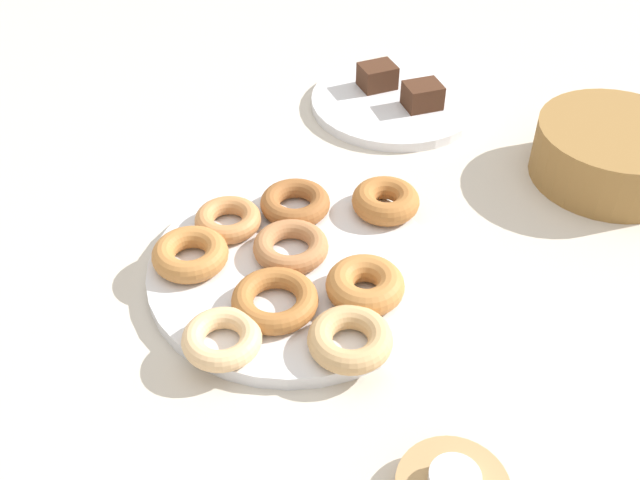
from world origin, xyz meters
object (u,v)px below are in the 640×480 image
object	(u,v)px
donut_plate	(294,269)
donut_7	(350,339)
donut_3	(365,285)
donut_5	(228,220)
donut_0	(222,339)
donut_4	(386,201)
brownie_near	(377,76)
brownie_far	(423,95)
basket	(613,153)
donut_1	(295,203)
donut_6	(190,254)
cake_plate	(395,102)
donut_2	(290,247)
tealight	(454,480)
donut_8	(275,300)

from	to	relation	value
donut_plate	donut_7	bearing A→B (deg)	14.77
donut_3	donut_5	world-z (taller)	donut_3
donut_0	donut_4	xyz separation A→B (m)	(-0.18, 0.21, 0.00)
brownie_near	brownie_far	bearing A→B (deg)	36.03
brownie_far	basket	world-z (taller)	basket
donut_1	donut_7	bearing A→B (deg)	4.29
donut_5	basket	xyz separation A→B (m)	(-0.03, 0.50, 0.01)
donut_7	donut_1	bearing A→B (deg)	-175.71
donut_3	donut_4	bearing A→B (deg)	156.95
donut_6	cake_plate	distance (m)	0.45
donut_2	donut_5	size ratio (longest dim) A/B	1.09
donut_plate	tealight	bearing A→B (deg)	16.02
cake_plate	donut_8	bearing A→B (deg)	-30.95
donut_6	donut_8	distance (m)	0.12
brownie_far	donut_8	bearing A→B (deg)	-36.35
basket	donut_0	bearing A→B (deg)	-67.75
donut_7	cake_plate	world-z (taller)	donut_7
donut_4	donut_6	distance (m)	0.24
donut_1	donut_3	bearing A→B (deg)	17.17
donut_plate	donut_2	distance (m)	0.03
donut_7	brownie_near	size ratio (longest dim) A/B	1.64
donut_1	donut_2	world-z (taller)	donut_1
brownie_far	tealight	world-z (taller)	brownie_far
donut_6	tealight	world-z (taller)	donut_6
tealight	donut_2	bearing A→B (deg)	-164.70
donut_0	donut_3	size ratio (longest dim) A/B	0.95
donut_2	tealight	bearing A→B (deg)	15.30
donut_3	basket	size ratio (longest dim) A/B	0.42
brownie_near	donut_6	bearing A→B (deg)	-40.88
donut_1	donut_5	size ratio (longest dim) A/B	1.08
donut_0	donut_5	xyz separation A→B (m)	(-0.18, 0.02, 0.00)
donut_2	donut_5	distance (m)	0.09
donut_0	donut_1	bearing A→B (deg)	151.91
donut_5	donut_6	distance (m)	0.07
donut_7	basket	size ratio (longest dim) A/B	0.42
donut_8	donut_2	bearing A→B (deg)	159.95
donut_5	brownie_near	distance (m)	0.39
donut_0	tealight	size ratio (longest dim) A/B	1.82
donut_4	donut_1	bearing A→B (deg)	-100.23
donut_0	donut_6	world-z (taller)	donut_6
donut_plate	donut_1	bearing A→B (deg)	169.18
donut_2	donut_3	world-z (taller)	donut_3
donut_0	donut_7	distance (m)	0.13
donut_5	cake_plate	bearing A→B (deg)	133.18
cake_plate	brownie_far	distance (m)	0.05
donut_plate	donut_0	distance (m)	0.14
donut_plate	donut_2	xyz separation A→B (m)	(-0.02, -0.00, 0.02)
donut_3	cake_plate	xyz separation A→B (m)	(-0.40, 0.14, -0.02)
donut_plate	brownie_near	bearing A→B (deg)	152.90
brownie_far	tealight	bearing A→B (deg)	-14.46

